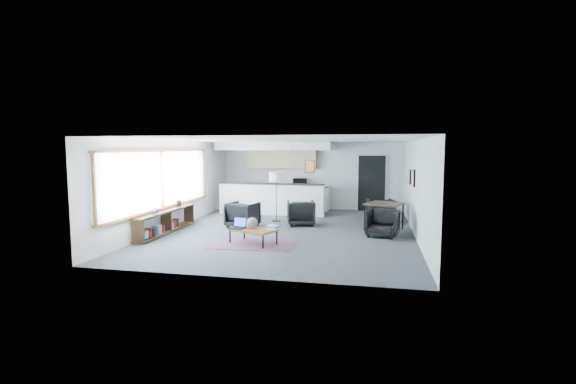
% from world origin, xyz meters
% --- Properties ---
extents(room, '(7.02, 9.02, 2.62)m').
position_xyz_m(room, '(0.00, 0.00, 1.30)').
color(room, '#454548').
rests_on(room, ground).
extents(window, '(0.10, 5.95, 1.66)m').
position_xyz_m(window, '(-3.46, -0.90, 1.46)').
color(window, '#8CBFFF').
rests_on(window, room).
extents(console, '(0.35, 3.00, 0.80)m').
position_xyz_m(console, '(-3.30, -1.05, 0.33)').
color(console, '#332011').
rests_on(console, floor).
extents(kitchenette, '(4.20, 1.96, 2.60)m').
position_xyz_m(kitchenette, '(-1.20, 3.71, 1.38)').
color(kitchenette, white).
rests_on(kitchenette, floor).
extents(doorway, '(1.10, 0.12, 2.15)m').
position_xyz_m(doorway, '(2.30, 4.42, 1.07)').
color(doorway, black).
rests_on(doorway, room).
extents(track_light, '(1.60, 0.07, 0.15)m').
position_xyz_m(track_light, '(-0.59, 2.20, 2.53)').
color(track_light, silver).
rests_on(track_light, room).
extents(wall_art_lower, '(0.03, 0.38, 0.48)m').
position_xyz_m(wall_art_lower, '(3.47, 0.40, 1.55)').
color(wall_art_lower, black).
rests_on(wall_art_lower, room).
extents(wall_art_upper, '(0.03, 0.34, 0.44)m').
position_xyz_m(wall_art_upper, '(3.47, 1.70, 1.50)').
color(wall_art_upper, black).
rests_on(wall_art_upper, room).
extents(kilim_rug, '(2.15, 1.53, 0.01)m').
position_xyz_m(kilim_rug, '(-0.52, -1.80, 0.01)').
color(kilim_rug, '#62364D').
rests_on(kilim_rug, floor).
extents(coffee_table, '(1.32, 1.05, 0.38)m').
position_xyz_m(coffee_table, '(-0.52, -1.80, 0.35)').
color(coffee_table, brown).
rests_on(coffee_table, floor).
extents(laptop, '(0.42, 0.38, 0.26)m').
position_xyz_m(laptop, '(-0.91, -1.78, 0.45)').
color(laptop, black).
rests_on(laptop, coffee_table).
extents(ceramic_pot, '(0.27, 0.27, 0.27)m').
position_xyz_m(ceramic_pot, '(-0.56, -1.75, 0.52)').
color(ceramic_pot, gray).
rests_on(ceramic_pot, coffee_table).
extents(book_stack, '(0.38, 0.34, 0.10)m').
position_xyz_m(book_stack, '(-0.03, -1.73, 0.42)').
color(book_stack, silver).
rests_on(book_stack, coffee_table).
extents(coaster, '(0.13, 0.13, 0.01)m').
position_xyz_m(coaster, '(-0.47, -2.05, 0.38)').
color(coaster, '#E5590C').
rests_on(coaster, coffee_table).
extents(armchair_left, '(0.96, 0.92, 0.85)m').
position_xyz_m(armchair_left, '(-1.45, 0.23, 0.42)').
color(armchair_left, black).
rests_on(armchair_left, floor).
extents(armchair_right, '(0.98, 0.95, 0.84)m').
position_xyz_m(armchair_right, '(0.19, 0.97, 0.42)').
color(armchair_right, black).
rests_on(armchair_right, floor).
extents(floor_lamp, '(0.61, 0.61, 1.60)m').
position_xyz_m(floor_lamp, '(-0.71, 1.50, 1.39)').
color(floor_lamp, black).
rests_on(floor_lamp, floor).
extents(dining_table, '(1.23, 1.23, 0.79)m').
position_xyz_m(dining_table, '(2.70, 0.65, 0.72)').
color(dining_table, '#332011').
rests_on(dining_table, floor).
extents(dining_chair_near, '(0.79, 0.75, 0.68)m').
position_xyz_m(dining_chair_near, '(2.65, -0.26, 0.34)').
color(dining_chair_near, black).
rests_on(dining_chair_near, floor).
extents(dining_chair_far, '(0.81, 0.77, 0.71)m').
position_xyz_m(dining_chair_far, '(2.61, 2.06, 0.35)').
color(dining_chair_far, black).
rests_on(dining_chair_far, floor).
extents(microwave, '(0.53, 0.32, 0.34)m').
position_xyz_m(microwave, '(-0.41, 4.15, 1.10)').
color(microwave, black).
rests_on(microwave, kitchenette).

